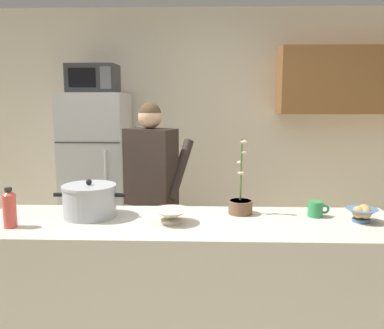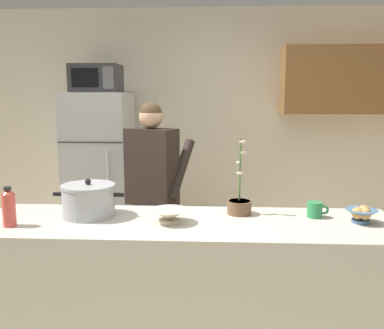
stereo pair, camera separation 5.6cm
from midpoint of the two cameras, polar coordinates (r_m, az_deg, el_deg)
back_wall_unit at (r=4.58m, az=4.61°, el=6.00°), size 6.00×0.48×2.60m
kitchen_island at (r=2.59m, az=-0.03°, el=-17.70°), size 2.49×0.68×0.92m
refrigerator at (r=4.39m, az=-12.31°, el=-1.36°), size 0.64×0.68×1.69m
microwave at (r=4.30m, az=-12.85°, el=11.61°), size 0.48×0.37×0.28m
person_near_pot at (r=3.32m, az=-5.05°, el=-1.90°), size 0.60×0.56×1.61m
cooking_pot at (r=2.57m, az=-13.63°, el=-4.87°), size 0.44×0.33×0.23m
coffee_mug at (r=2.60m, az=17.40°, el=-6.05°), size 0.13×0.09×0.10m
bread_bowl at (r=2.58m, az=23.16°, el=-6.41°), size 0.18×0.18×0.10m
empty_bowl at (r=2.38m, az=-2.50°, el=-7.07°), size 0.22×0.22×0.08m
bottle_near_edge at (r=2.51m, az=-23.64°, el=-5.47°), size 0.07×0.07×0.23m
potted_orchid at (r=2.57m, az=7.26°, el=-5.46°), size 0.15×0.15×0.47m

